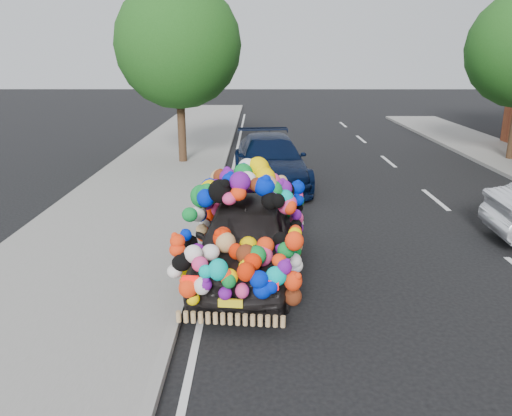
{
  "coord_description": "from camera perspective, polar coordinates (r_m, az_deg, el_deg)",
  "views": [
    {
      "loc": [
        -1.18,
        -7.84,
        3.71
      ],
      "look_at": [
        -1.2,
        0.49,
        1.15
      ],
      "focal_mm": 35.0,
      "sensor_mm": 36.0,
      "label": 1
    }
  ],
  "objects": [
    {
      "name": "tree_near_sidewalk",
      "position": [
        17.54,
        -8.9,
        17.92
      ],
      "size": [
        4.2,
        4.2,
        6.13
      ],
      "color": "#332114",
      "rests_on": "ground"
    },
    {
      "name": "navy_sedan",
      "position": [
        14.86,
        1.62,
        5.44
      ],
      "size": [
        2.4,
        5.04,
        1.42
      ],
      "primitive_type": "imported",
      "rotation": [
        0.0,
        0.0,
        0.09
      ],
      "color": "black",
      "rests_on": "ground"
    },
    {
      "name": "kerb",
      "position": [
        8.73,
        -7.67,
        -7.77
      ],
      "size": [
        0.15,
        60.0,
        0.13
      ],
      "primitive_type": "cube",
      "color": "gray",
      "rests_on": "ground"
    },
    {
      "name": "ground",
      "position": [
        8.76,
        7.93,
        -8.16
      ],
      "size": [
        100.0,
        100.0,
        0.0
      ],
      "primitive_type": "plane",
      "color": "black",
      "rests_on": "ground"
    },
    {
      "name": "plush_art_car",
      "position": [
        8.54,
        -1.04,
        -1.27
      ],
      "size": [
        2.34,
        4.34,
        2.01
      ],
      "rotation": [
        0.0,
        0.0,
        -0.09
      ],
      "color": "black",
      "rests_on": "ground"
    },
    {
      "name": "sidewalk",
      "position": [
        9.2,
        -19.9,
        -7.39
      ],
      "size": [
        4.0,
        60.0,
        0.12
      ],
      "primitive_type": "cube",
      "color": "gray",
      "rests_on": "ground"
    }
  ]
}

